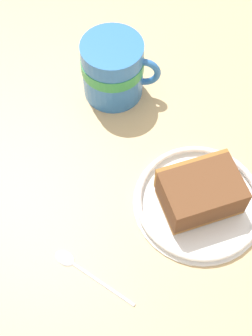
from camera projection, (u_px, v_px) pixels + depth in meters
ground_plane at (130, 196)px, 69.55cm from camera, size 147.91×147.91×3.09cm
small_plate at (199, 201)px, 66.49cm from camera, size 18.98×18.98×1.65cm
cake_slice at (200, 192)px, 64.34cm from camera, size 11.99×13.26×5.33cm
tea_mug at (113, 68)px, 73.01cm from camera, size 11.43×10.18×10.37cm
teaspoon at (78, 266)px, 62.17cm from camera, size 12.99×3.67×0.80cm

